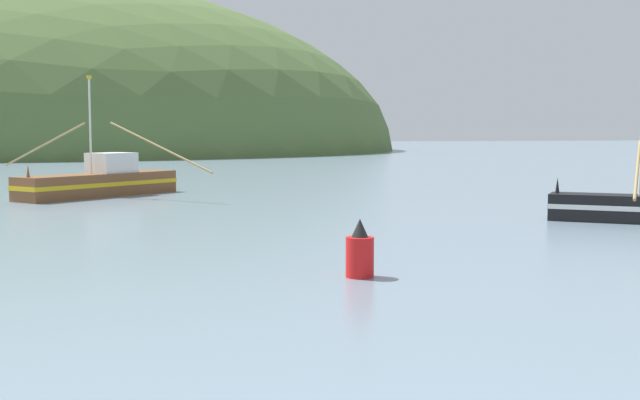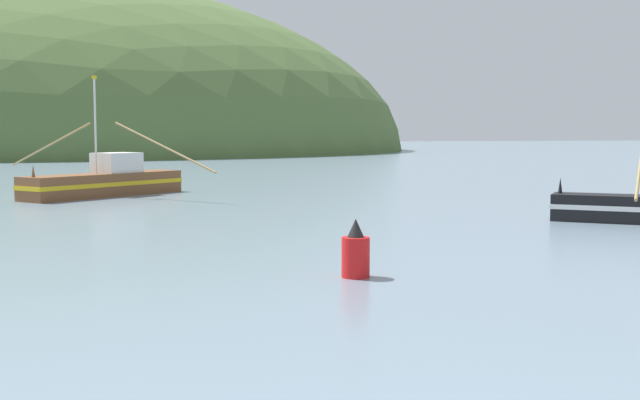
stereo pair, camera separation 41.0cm
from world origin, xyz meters
The scene contains 3 objects.
hill_mid_right centered at (-20.80, 169.62, 0.00)m, with size 162.73×130.19×69.88m, color #516B38.
fishing_boat_brown centered at (-3.33, 47.11, 0.90)m, with size 11.79×14.04×7.29m.
channel_buoy centered at (2.78, 16.87, 0.66)m, with size 0.77×0.77×1.60m.
Camera 2 is at (-3.97, -3.48, 3.94)m, focal length 44.91 mm.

